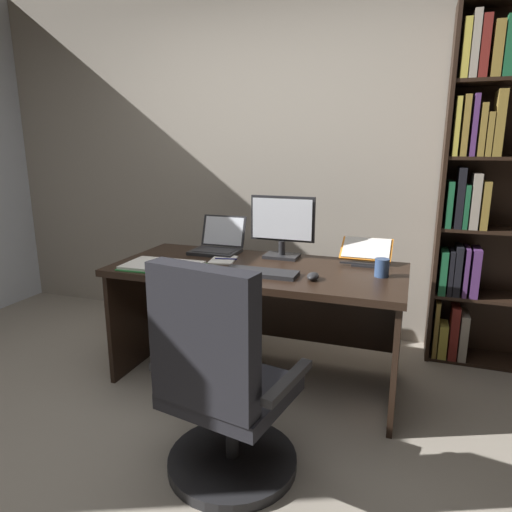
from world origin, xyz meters
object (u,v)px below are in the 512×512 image
Objects in this scene: office_chair at (221,391)px; monitor at (282,228)px; bookshelf at (494,193)px; pen at (226,259)px; computer_mouse at (313,276)px; keyboard at (261,273)px; coffee_mug at (382,268)px; desk at (262,293)px; laptop at (218,245)px; reading_stand_with_book at (366,251)px; notepad at (223,260)px; open_binder at (162,266)px.

monitor reaches higher than office_chair.
bookshelf reaches higher than pen.
office_chair is at bearing -107.75° from computer_mouse.
pen is (-0.31, 0.22, 0.00)m from keyboard.
desk is at bearing 175.58° from coffee_mug.
laptop is at bearing 150.00° from computer_mouse.
reading_stand_with_book is at bearing 21.39° from desk.
office_chair is 1.08m from pen.
notepad is at bearing 160.33° from computer_mouse.
computer_mouse is at bearing -55.17° from monitor.
monitor is 4.14× the size of coffee_mug.
coffee_mug is at bearing -130.36° from bookshelf.
notepad is at bearing 180.00° from pen.
laptop is at bearing 179.18° from monitor.
open_binder is (-1.13, -0.53, -0.06)m from reading_stand_with_book.
office_chair is at bearing -67.59° from notepad.
desk is 17.14× the size of coffee_mug.
bookshelf reaches higher than keyboard.
open_binder reaches higher than notepad.
desk is 12.46× the size of pen.
reading_stand_with_book is at bearing 23.23° from open_binder.
desk is at bearing -112.22° from monitor.
laptop is 3.12× the size of coffee_mug.
monitor is at bearing 67.78° from desk.
bookshelf is 5.47× the size of keyboard.
notepad is 0.02m from pen.
coffee_mug is (0.35, 0.19, 0.03)m from computer_mouse.
monitor is 0.43m from notepad.
monitor is 1.00× the size of keyboard.
office_chair is 2.14× the size of open_binder.
desk is at bearing -153.40° from bookshelf.
open_binder is 2.25× the size of notepad.
keyboard is 0.61m from open_binder.
pen is at bearing -162.93° from reading_stand_with_book.
bookshelf is at bearing 35.90° from keyboard.
computer_mouse is at bearing -30.00° from laptop.
pen is (-0.23, -0.02, 0.21)m from desk.
computer_mouse is at bearing -136.51° from bookshelf.
keyboard reaches higher than pen.
desk is 5.58× the size of reading_stand_with_book.
reading_stand_with_book reaches higher than notepad.
monitor is (0.08, 0.19, 0.39)m from desk.
monitor reaches higher than open_binder.
coffee_mug is at bearing 68.11° from office_chair.
open_binder is at bearing -141.48° from monitor.
keyboard is at bearing -43.70° from laptop.
office_chair reaches higher than computer_mouse.
desk is at bearing 108.75° from office_chair.
notepad is 0.98m from coffee_mug.
reading_stand_with_book reaches higher than pen.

